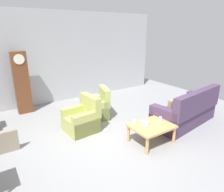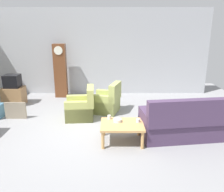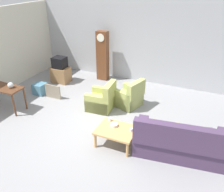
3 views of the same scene
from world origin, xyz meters
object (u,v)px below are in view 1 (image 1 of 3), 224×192
at_px(armchair_olive_far, 96,108).
at_px(cup_white_porcelain, 134,122).
at_px(couch_floral, 186,112).
at_px(framed_picture_leaning, 4,143).
at_px(bowl_white_stacked, 145,123).
at_px(grandfather_clock, 22,83).
at_px(cup_blue_rimmed, 160,119).
at_px(armchair_olive_near, 82,120).
at_px(coffee_table_wood, 151,127).

bearing_deg(armchair_olive_far, cup_white_porcelain, -86.78).
distance_m(couch_floral, framed_picture_leaning, 4.65).
relative_size(framed_picture_leaning, bowl_white_stacked, 3.19).
bearing_deg(grandfather_clock, framed_picture_leaning, -111.25).
bearing_deg(framed_picture_leaning, cup_white_porcelain, -22.79).
height_order(cup_blue_rimmed, bowl_white_stacked, cup_blue_rimmed).
relative_size(armchair_olive_near, cup_white_porcelain, 9.90).
bearing_deg(bowl_white_stacked, cup_white_porcelain, 139.31).
xyz_separation_m(armchair_olive_near, grandfather_clock, (-1.01, 2.17, 0.67)).
relative_size(coffee_table_wood, grandfather_clock, 0.49).
bearing_deg(armchair_olive_near, coffee_table_wood, -52.34).
bearing_deg(bowl_white_stacked, coffee_table_wood, -46.31).
height_order(armchair_olive_far, grandfather_clock, grandfather_clock).
distance_m(armchair_olive_near, bowl_white_stacked, 1.66).
bearing_deg(coffee_table_wood, grandfather_clock, 120.45).
xyz_separation_m(couch_floral, grandfather_clock, (-3.63, 3.40, 0.62)).
bearing_deg(grandfather_clock, cup_blue_rimmed, -54.87).
distance_m(framed_picture_leaning, bowl_white_stacked, 3.15).
xyz_separation_m(cup_white_porcelain, bowl_white_stacked, (0.19, -0.17, -0.01)).
bearing_deg(framed_picture_leaning, cup_blue_rimmed, -21.61).
height_order(armchair_olive_far, cup_blue_rimmed, armchair_olive_far).
distance_m(armchair_olive_near, coffee_table_wood, 1.80).
bearing_deg(framed_picture_leaning, armchair_olive_near, 0.94).
distance_m(armchair_olive_far, cup_white_porcelain, 1.71).
height_order(cup_white_porcelain, bowl_white_stacked, cup_white_porcelain).
bearing_deg(couch_floral, cup_white_porcelain, 177.63).
relative_size(framed_picture_leaning, cup_white_porcelain, 6.46).
bearing_deg(cup_white_porcelain, framed_picture_leaning, 157.21).
xyz_separation_m(armchair_olive_far, grandfather_clock, (-1.72, 1.63, 0.67)).
distance_m(coffee_table_wood, grandfather_clock, 4.21).
xyz_separation_m(armchair_olive_near, coffee_table_wood, (1.10, -1.43, 0.07)).
bearing_deg(armchair_olive_far, framed_picture_leaning, -167.51).
bearing_deg(cup_white_porcelain, armchair_olive_far, 93.22).
height_order(armchair_olive_near, armchair_olive_far, same).
height_order(couch_floral, bowl_white_stacked, couch_floral).
bearing_deg(grandfather_clock, coffee_table_wood, -59.55).
distance_m(cup_white_porcelain, cup_blue_rimmed, 0.69).
height_order(coffee_table_wood, cup_white_porcelain, cup_white_porcelain).
distance_m(coffee_table_wood, cup_blue_rimmed, 0.39).
bearing_deg(couch_floral, coffee_table_wood, -172.56).
relative_size(couch_floral, armchair_olive_far, 2.25).
distance_m(couch_floral, cup_blue_rimmed, 1.17).
bearing_deg(armchair_olive_far, armchair_olive_near, -142.75).
bearing_deg(bowl_white_stacked, grandfather_clock, 119.96).
relative_size(coffee_table_wood, cup_white_porcelain, 10.33).
xyz_separation_m(cup_blue_rimmed, bowl_white_stacked, (-0.47, 0.03, -0.01)).
bearing_deg(framed_picture_leaning, grandfather_clock, 68.75).
height_order(couch_floral, grandfather_clock, grandfather_clock).
relative_size(couch_floral, armchair_olive_near, 2.39).
distance_m(armchair_olive_near, cup_blue_rimmed, 2.00).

